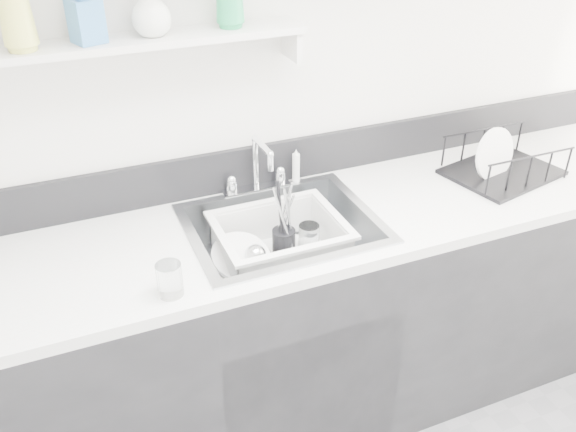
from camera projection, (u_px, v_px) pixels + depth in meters
name	position (u px, v px, depth m)	size (l,w,h in m)	color
room_shell	(459.00, 75.00, 1.03)	(3.50, 3.00, 2.60)	silver
counter_run	(283.00, 327.00, 2.30)	(3.20, 0.62, 0.92)	black
backsplash	(252.00, 166.00, 2.26)	(3.20, 0.02, 0.16)	black
sink	(282.00, 246.00, 2.11)	(0.64, 0.52, 0.20)	silver
faucet	(257.00, 177.00, 2.23)	(0.26, 0.18, 0.23)	silver
side_sprayer	(296.00, 166.00, 2.28)	(0.03, 0.03, 0.14)	silver
wall_shelf	(144.00, 43.00, 1.82)	(1.00, 0.16, 0.12)	silver
wash_tub	(280.00, 244.00, 2.11)	(0.44, 0.36, 0.17)	silver
plate_stack	(243.00, 262.00, 2.09)	(0.25, 0.24, 0.10)	white
utensil_cup	(284.00, 241.00, 2.15)	(0.08, 0.08, 0.28)	black
ladle	(276.00, 259.00, 2.08)	(0.29, 0.10, 0.08)	silver
tumbler_in_tub	(309.00, 238.00, 2.17)	(0.07, 0.07, 0.11)	white
tumbler_counter	(170.00, 279.00, 1.72)	(0.07, 0.07, 0.10)	white
dish_rack	(505.00, 157.00, 2.34)	(0.41, 0.31, 0.14)	black
bowl_small	(316.00, 265.00, 2.10)	(0.11, 0.11, 0.03)	white
soap_bottle_a	(14.00, 5.00, 1.63)	(0.09, 0.09, 0.24)	#DFE063
soap_bottle_b	(84.00, 10.00, 1.71)	(0.08, 0.08, 0.18)	#3D7DBD
soap_bottle_c	(151.00, 10.00, 1.78)	(0.12, 0.12, 0.15)	white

